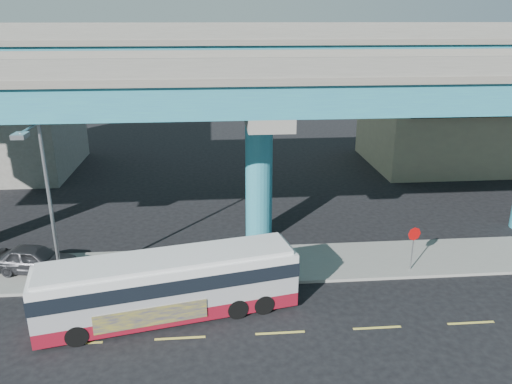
{
  "coord_description": "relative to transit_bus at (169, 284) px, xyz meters",
  "views": [
    {
      "loc": [
        -2.45,
        -17.2,
        12.02
      ],
      "look_at": [
        -0.6,
        4.0,
        4.53
      ],
      "focal_mm": 35.0,
      "sensor_mm": 36.0,
      "label": 1
    }
  ],
  "objects": [
    {
      "name": "ground",
      "position": [
        4.46,
        -1.38,
        -1.51
      ],
      "size": [
        120.0,
        120.0,
        0.0
      ],
      "primitive_type": "plane",
      "color": "black",
      "rests_on": "ground"
    },
    {
      "name": "sidewalk",
      "position": [
        4.46,
        4.12,
        -1.44
      ],
      "size": [
        70.0,
        4.0,
        0.15
      ],
      "primitive_type": "cube",
      "color": "gray",
      "rests_on": "ground"
    },
    {
      "name": "lane_markings",
      "position": [
        4.46,
        -1.68,
        -1.51
      ],
      "size": [
        58.0,
        0.12,
        0.01
      ],
      "color": "#D8C64C",
      "rests_on": "ground"
    },
    {
      "name": "viaduct",
      "position": [
        4.46,
        7.73,
        7.63
      ],
      "size": [
        52.0,
        12.4,
        11.7
      ],
      "color": "#25698E",
      "rests_on": "ground"
    },
    {
      "name": "building_beige",
      "position": [
        22.46,
        21.6,
        2.0
      ],
      "size": [
        14.0,
        10.23,
        7.0
      ],
      "color": "tan",
      "rests_on": "ground"
    },
    {
      "name": "transit_bus",
      "position": [
        0.0,
        0.0,
        0.0
      ],
      "size": [
        10.99,
        4.5,
        2.76
      ],
      "rotation": [
        0.0,
        0.0,
        0.21
      ],
      "color": "maroon",
      "rests_on": "ground"
    },
    {
      "name": "parked_car",
      "position": [
        -6.88,
        4.21,
        -0.69
      ],
      "size": [
        3.09,
        4.57,
        1.35
      ],
      "primitive_type": "imported",
      "rotation": [
        0.0,
        0.0,
        1.38
      ],
      "color": "#2F3035",
      "rests_on": "sidewalk"
    },
    {
      "name": "street_lamp",
      "position": [
        -5.23,
        2.06,
        3.77
      ],
      "size": [
        0.5,
        2.57,
        7.92
      ],
      "color": "gray",
      "rests_on": "sidewalk"
    },
    {
      "name": "stop_sign",
      "position": [
        11.59,
        2.8,
        0.25
      ],
      "size": [
        0.67,
        0.17,
        2.27
      ],
      "rotation": [
        0.0,
        0.0,
        -0.19
      ],
      "color": "gray",
      "rests_on": "sidewalk"
    }
  ]
}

